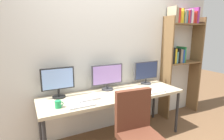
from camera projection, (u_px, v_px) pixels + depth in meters
name	position (u px, v px, depth m)	size (l,w,h in m)	color
wall_back	(102.00, 53.00, 2.91)	(4.54, 0.10, 2.60)	silver
desk	(114.00, 97.00, 2.67)	(2.14, 0.68, 0.74)	tan
bookshelf	(181.00, 47.00, 3.42)	(0.83, 0.28, 2.08)	brown
monitor_left	(58.00, 81.00, 2.46)	(0.45, 0.18, 0.42)	black
monitor_center	(107.00, 76.00, 2.80)	(0.52, 0.18, 0.41)	#38383D
monitor_right	(146.00, 72.00, 3.13)	(0.48, 0.18, 0.40)	#38383D
keyboard_left	(82.00, 105.00, 2.21)	(0.34, 0.13, 0.02)	silver
keyboard_right	(154.00, 92.00, 2.70)	(0.37, 0.13, 0.02)	silver
mouse_left_side	(141.00, 94.00, 2.61)	(0.06, 0.10, 0.03)	#38383D
mouse_right_side	(137.00, 94.00, 2.61)	(0.06, 0.10, 0.03)	black
laptop_closed	(87.00, 98.00, 2.45)	(0.32, 0.22, 0.02)	silver
coffee_mug	(58.00, 104.00, 2.15)	(0.11, 0.08, 0.09)	#1E8C4C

